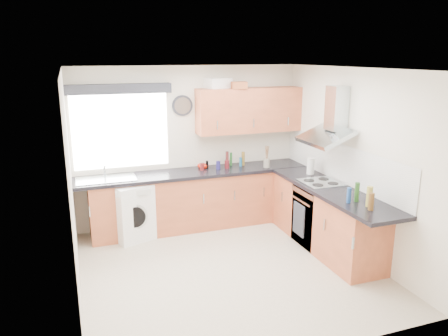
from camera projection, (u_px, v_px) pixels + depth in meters
name	position (u px, v px, depth m)	size (l,w,h in m)	color
ground_plane	(228.00, 268.00, 5.60)	(3.60, 3.60, 0.00)	beige
ceiling	(228.00, 69.00, 4.97)	(3.60, 3.60, 0.02)	white
wall_back	(189.00, 146.00, 6.92)	(3.60, 0.02, 2.50)	silver
wall_front	(302.00, 229.00, 3.64)	(3.60, 0.02, 2.50)	silver
wall_left	(71.00, 189.00, 4.70)	(0.02, 3.60, 2.50)	silver
wall_right	(354.00, 163.00, 5.86)	(0.02, 3.60, 2.50)	silver
window	(121.00, 131.00, 6.50)	(1.40, 0.02, 1.10)	white
window_blind	(119.00, 89.00, 6.26)	(1.50, 0.18, 0.14)	#23252C
splashback	(340.00, 163.00, 6.15)	(0.01, 3.00, 0.54)	white
base_cab_back	(189.00, 201.00, 6.83)	(3.00, 0.58, 0.86)	#A04D2E
base_cab_corner	(281.00, 191.00, 7.34)	(0.60, 0.60, 0.86)	#A04D2E
base_cab_right	(325.00, 218.00, 6.11)	(0.58, 2.10, 0.86)	#A04D2E
worktop_back	(195.00, 173.00, 6.74)	(3.60, 0.62, 0.05)	black
worktop_right	(333.00, 191.00, 5.86)	(0.62, 2.42, 0.05)	black
sink	(106.00, 177.00, 6.29)	(0.84, 0.46, 0.10)	#AEBAC0
oven	(319.00, 215.00, 6.25)	(0.56, 0.58, 0.85)	black
hob_plate	(321.00, 182.00, 6.12)	(0.52, 0.52, 0.01)	#AEBAC0
extractor_hood	(331.00, 122.00, 5.94)	(0.52, 0.78, 0.66)	#AEBAC0
upper_cabinets	(249.00, 110.00, 6.93)	(1.70, 0.35, 0.70)	#A04D2E
washing_machine	(132.00, 211.00, 6.44)	(0.57, 0.55, 0.84)	white
wall_clock	(183.00, 106.00, 6.69)	(0.32, 0.32, 0.04)	#23252C
casserole	(218.00, 83.00, 6.75)	(0.37, 0.27, 0.16)	white
storage_box	(239.00, 85.00, 6.66)	(0.23, 0.19, 0.10)	#9C4A26
utensil_pot	(267.00, 163.00, 6.95)	(0.10, 0.10, 0.14)	slate
kitchen_roll	(311.00, 166.00, 6.55)	(0.11, 0.11, 0.24)	white
tomato_cluster	(203.00, 166.00, 6.92)	(0.16, 0.16, 0.07)	#B21505
jar_0	(227.00, 164.00, 6.90)	(0.07, 0.07, 0.12)	#561218
jar_1	(243.00, 159.00, 7.07)	(0.05, 0.05, 0.22)	brown
jar_2	(202.00, 167.00, 6.78)	(0.07, 0.07, 0.11)	#551212
jar_3	(218.00, 165.00, 6.84)	(0.07, 0.07, 0.13)	#1C1750
jar_4	(207.00, 165.00, 6.87)	(0.04, 0.04, 0.13)	black
jar_5	(227.00, 159.00, 7.01)	(0.05, 0.05, 0.24)	#56201E
jar_6	(241.00, 162.00, 7.02)	(0.04, 0.04, 0.14)	#19557A
jar_7	(231.00, 159.00, 7.06)	(0.04, 0.04, 0.22)	#1F5820
bottle_0	(369.00, 196.00, 5.15)	(0.07, 0.07, 0.25)	#A19237
bottle_1	(371.00, 202.00, 5.03)	(0.06, 0.06, 0.21)	brown
bottle_2	(349.00, 195.00, 5.29)	(0.05, 0.05, 0.19)	navy
bottle_3	(357.00, 192.00, 5.32)	(0.06, 0.06, 0.24)	#27561F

